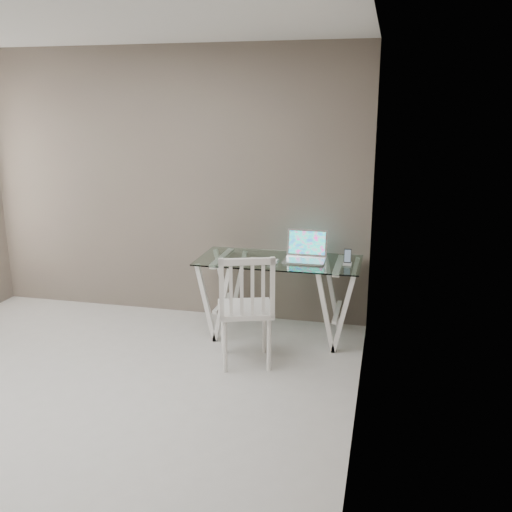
{
  "coord_description": "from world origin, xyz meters",
  "views": [
    {
      "loc": [
        2.15,
        -3.17,
        2.13
      ],
      "look_at": [
        1.04,
        1.53,
        0.85
      ],
      "focal_mm": 40.0,
      "sensor_mm": 36.0,
      "label": 1
    }
  ],
  "objects": [
    {
      "name": "keyboard",
      "position": [
        1.06,
        1.77,
        0.75
      ],
      "size": [
        0.28,
        0.12,
        0.01
      ],
      "primitive_type": "cube",
      "color": "silver",
      "rests_on": "desk"
    },
    {
      "name": "laptop",
      "position": [
        1.43,
        1.9,
        0.81
      ],
      "size": [
        0.37,
        0.32,
        0.26
      ],
      "color": "silver",
      "rests_on": "desk"
    },
    {
      "name": "desk",
      "position": [
        1.19,
        1.83,
        0.38
      ],
      "size": [
        1.5,
        0.7,
        0.75
      ],
      "color": "silver",
      "rests_on": "ground"
    },
    {
      "name": "chair",
      "position": [
        1.06,
        1.11,
        0.54
      ],
      "size": [
        0.57,
        0.57,
        0.98
      ],
      "rotation": [
        0.0,
        0.0,
        0.32
      ],
      "color": "white",
      "rests_on": "ground"
    },
    {
      "name": "room",
      "position": [
        -0.06,
        0.02,
        1.72
      ],
      "size": [
        4.5,
        4.52,
        2.71
      ],
      "color": "#BCB9B4",
      "rests_on": "ground"
    },
    {
      "name": "phone_dock",
      "position": [
        1.82,
        1.81,
        0.79
      ],
      "size": [
        0.08,
        0.08,
        0.14
      ],
      "color": "white",
      "rests_on": "desk"
    },
    {
      "name": "mouse",
      "position": [
        1.16,
        1.67,
        0.76
      ],
      "size": [
        0.1,
        0.06,
        0.03
      ],
      "primitive_type": "ellipsoid",
      "color": "white",
      "rests_on": "desk"
    }
  ]
}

